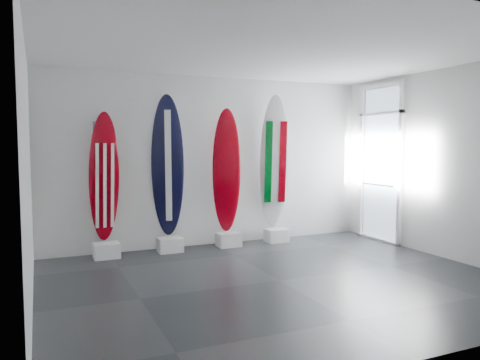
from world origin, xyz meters
name	(u,v)px	position (x,y,z in m)	size (l,w,h in m)	color
floor	(279,280)	(0.00, 0.00, 0.00)	(6.00, 6.00, 0.00)	black
ceiling	(281,51)	(0.00, 0.00, 3.00)	(6.00, 6.00, 0.00)	white
wall_back	(213,161)	(0.00, 2.50, 1.50)	(6.00, 6.00, 0.00)	silver
wall_front	(427,182)	(0.00, -2.50, 1.50)	(6.00, 6.00, 0.00)	silver
wall_left	(28,174)	(-3.00, 0.00, 1.50)	(5.00, 5.00, 0.00)	silver
wall_right	(449,164)	(3.00, 0.00, 1.50)	(5.00, 5.00, 0.00)	silver
display_block_usa	(107,251)	(-1.93, 2.18, 0.12)	(0.40, 0.30, 0.24)	white
surfboard_usa	(104,178)	(-1.93, 2.28, 1.28)	(0.47, 0.08, 2.09)	#7D000A
display_block_navy	(170,245)	(-0.90, 2.18, 0.12)	(0.40, 0.30, 0.24)	white
surfboard_navy	(168,167)	(-0.90, 2.28, 1.43)	(0.54, 0.08, 2.40)	black
display_block_swiss	(229,240)	(0.17, 2.18, 0.12)	(0.40, 0.30, 0.24)	white
surfboard_swiss	(226,171)	(0.17, 2.28, 1.34)	(0.50, 0.08, 2.20)	#7D000A
display_block_italy	(277,235)	(1.12, 2.18, 0.12)	(0.40, 0.30, 0.24)	white
surfboard_italy	(274,162)	(1.12, 2.28, 1.47)	(0.56, 0.08, 2.47)	white
wall_outlet	(71,235)	(-2.45, 2.48, 0.35)	(0.09, 0.02, 0.13)	silver
glass_door	(380,165)	(2.97, 1.55, 1.43)	(0.12, 1.16, 2.85)	white
balcony	(432,210)	(4.30, 1.55, 0.50)	(2.80, 2.20, 1.20)	slate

